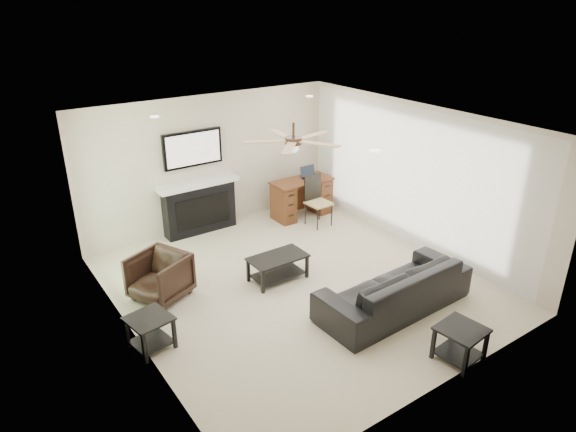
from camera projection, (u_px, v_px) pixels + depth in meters
name	position (u px, v px, depth m)	size (l,w,h in m)	color
room_shell	(305.00, 177.00, 7.41)	(5.50, 5.54, 2.52)	beige
sofa	(394.00, 287.00, 7.19)	(2.32, 0.91, 0.68)	black
armchair	(160.00, 277.00, 7.45)	(0.73, 0.75, 0.69)	black
coffee_table	(278.00, 268.00, 7.98)	(0.90, 0.50, 0.40)	black
end_table_near	(459.00, 344.00, 6.21)	(0.52, 0.52, 0.45)	black
end_table_left	(151.00, 333.00, 6.42)	(0.50, 0.50, 0.45)	black
fireplace_unit	(198.00, 184.00, 9.30)	(1.52, 0.34, 1.91)	black
desk	(302.00, 198.00, 10.21)	(1.22, 0.56, 0.76)	#442411
desk_chair	(319.00, 202.00, 9.76)	(0.42, 0.44, 0.97)	black
laptop	(311.00, 173.00, 10.10)	(0.33, 0.24, 0.23)	black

